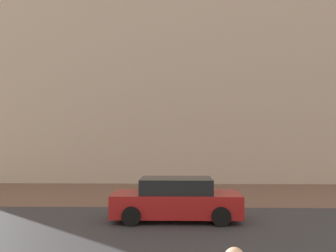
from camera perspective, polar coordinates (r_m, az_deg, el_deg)
name	(u,v)px	position (r m, az deg, el deg)	size (l,w,h in m)	color
ground_plane	(157,223)	(12.90, -1.77, -14.91)	(120.00, 120.00, 0.00)	brown
street_asphalt_strip	(154,234)	(11.51, -2.18, -16.48)	(120.00, 8.51, 0.00)	#38383D
landmark_building	(151,48)	(30.94, -2.62, 12.09)	(30.19, 13.50, 32.40)	beige
car_red	(176,200)	(13.18, 1.29, -11.47)	(4.50, 2.02, 1.49)	red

